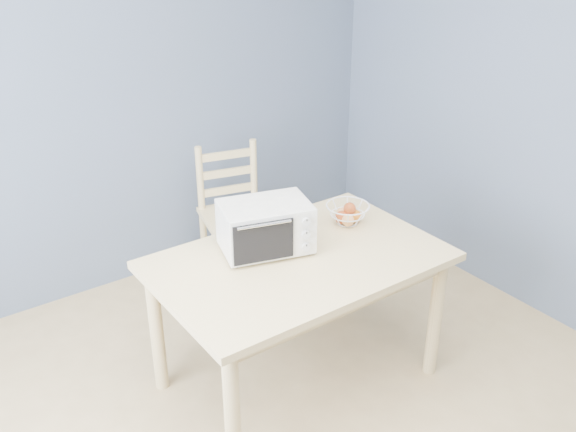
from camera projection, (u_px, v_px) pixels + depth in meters
room at (337, 238)px, 2.14m from camera, size 4.01×4.51×2.61m
dining_table at (299, 275)px, 3.17m from camera, size 1.40×0.90×0.75m
toaster_oven at (262, 227)px, 3.13m from camera, size 0.49×0.40×0.25m
fruit_basket at (347, 214)px, 3.43m from camera, size 0.26×0.26×0.12m
dining_chair at (235, 217)px, 4.19m from camera, size 0.52×0.52×0.92m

